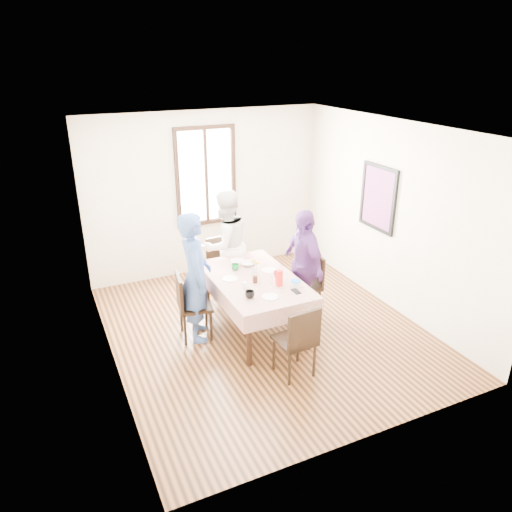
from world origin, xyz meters
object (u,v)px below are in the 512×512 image
(person_far, at_px, (224,245))
(chair_near, at_px, (295,340))
(chair_left, at_px, (195,306))
(person_right, at_px, (303,265))
(chair_right, at_px, (303,286))
(person_left, at_px, (195,277))
(dining_table, at_px, (254,304))
(chair_far, at_px, (224,268))

(person_far, bearing_deg, chair_near, 74.88)
(chair_left, relative_size, person_right, 0.57)
(chair_right, bearing_deg, person_left, 85.77)
(chair_right, xyz_separation_m, person_far, (-0.79, 1.04, 0.39))
(person_left, bearing_deg, dining_table, -89.38)
(chair_far, relative_size, person_far, 0.54)
(person_right, bearing_deg, person_far, -143.17)
(dining_table, bearing_deg, person_right, 3.77)
(dining_table, bearing_deg, person_left, 168.83)
(chair_right, relative_size, person_far, 0.54)
(chair_right, xyz_separation_m, chair_near, (-0.79, -1.16, 0.00))
(chair_near, xyz_separation_m, person_right, (0.77, 1.16, 0.34))
(chair_left, bearing_deg, chair_far, 148.92)
(chair_right, bearing_deg, chair_far, 36.11)
(dining_table, bearing_deg, chair_far, 90.00)
(chair_left, xyz_separation_m, chair_far, (0.79, 0.96, 0.00))
(chair_right, height_order, chair_near, same)
(person_right, bearing_deg, chair_near, -33.02)
(chair_near, height_order, person_far, person_far)
(chair_left, height_order, chair_far, same)
(dining_table, distance_m, person_far, 1.19)
(person_left, relative_size, person_far, 1.02)
(chair_left, distance_m, person_right, 1.59)
(chair_far, relative_size, person_left, 0.53)
(dining_table, distance_m, person_left, 0.92)
(chair_far, distance_m, person_left, 1.29)
(chair_near, distance_m, person_far, 2.23)
(chair_far, height_order, chair_near, same)
(chair_left, bearing_deg, chair_right, 94.65)
(chair_right, relative_size, person_right, 0.57)
(chair_left, distance_m, chair_right, 1.58)
(dining_table, distance_m, chair_left, 0.80)
(chair_far, height_order, person_far, person_far)
(chair_left, height_order, person_far, person_far)
(chair_right, distance_m, chair_near, 1.40)
(chair_far, bearing_deg, person_right, 122.42)
(chair_right, xyz_separation_m, chair_far, (-0.79, 1.06, 0.00))
(person_far, bearing_deg, chair_right, 112.03)
(dining_table, relative_size, chair_near, 1.77)
(dining_table, relative_size, person_left, 0.93)
(chair_far, bearing_deg, chair_left, 47.13)
(person_far, bearing_deg, person_left, 35.64)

